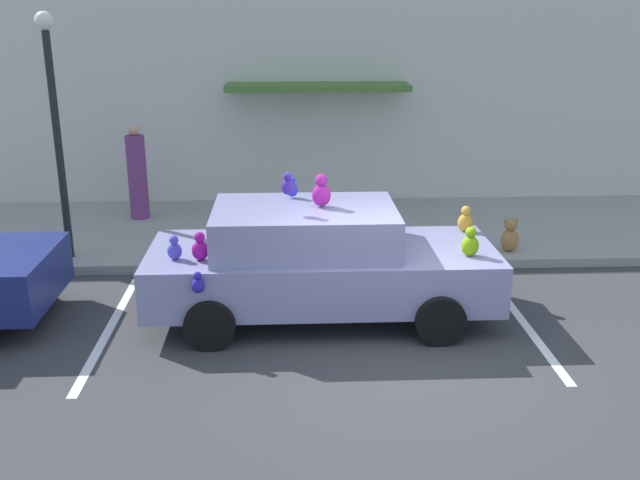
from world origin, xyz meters
TOP-DOWN VIEW (x-y plane):
  - ground_plane at (0.00, 0.00)m, footprint 60.00×60.00m
  - sidewalk at (0.00, 5.00)m, footprint 24.00×4.00m
  - storefront_building at (-0.01, 7.14)m, footprint 24.00×1.25m
  - parking_stripe_front at (1.84, 1.00)m, footprint 0.12×3.60m
  - parking_stripe_rear at (-3.68, 1.00)m, footprint 0.12×3.60m
  - plush_covered_car at (-0.92, 1.27)m, footprint 4.61×2.07m
  - teddy_bear_on_sidewalk at (2.39, 3.43)m, footprint 0.31×0.25m
  - street_lamp_post at (-4.87, 3.50)m, footprint 0.28×0.28m
  - pedestrian_near_shopfront at (-4.16, 5.76)m, footprint 0.36×0.36m

SIDE VIEW (x-z plane):
  - ground_plane at x=0.00m, z-range 0.00..0.00m
  - parking_stripe_front at x=1.84m, z-range 0.00..0.01m
  - parking_stripe_rear at x=-3.68m, z-range 0.00..0.01m
  - sidewalk at x=0.00m, z-range 0.00..0.15m
  - teddy_bear_on_sidewalk at x=2.39m, z-range 0.13..0.71m
  - plush_covered_car at x=-0.92m, z-range -0.24..1.84m
  - pedestrian_near_shopfront at x=-4.16m, z-range 0.08..1.89m
  - street_lamp_post at x=-4.87m, z-range 0.59..4.42m
  - storefront_building at x=-0.01m, z-range -0.01..6.39m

